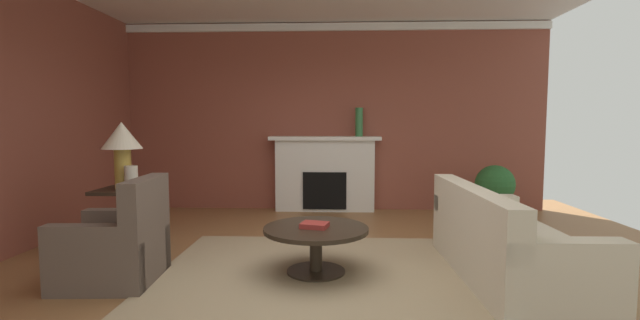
# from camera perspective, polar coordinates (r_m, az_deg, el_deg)

# --- Properties ---
(ground_plane) EXTENTS (8.52, 8.52, 0.00)m
(ground_plane) POSITION_cam_1_polar(r_m,az_deg,el_deg) (4.29, -0.73, -14.74)
(ground_plane) COLOR olive
(wall_fireplace) EXTENTS (7.16, 0.12, 3.06)m
(wall_fireplace) POSITION_cam_1_polar(r_m,az_deg,el_deg) (7.30, 0.70, 5.59)
(wall_fireplace) COLOR brown
(wall_fireplace) RESTS_ON ground_plane
(crown_moulding) EXTENTS (7.16, 0.08, 0.12)m
(crown_moulding) POSITION_cam_1_polar(r_m,az_deg,el_deg) (7.38, 0.69, 16.95)
(crown_moulding) COLOR white
(area_rug) EXTENTS (3.01, 2.55, 0.01)m
(area_rug) POSITION_cam_1_polar(r_m,az_deg,el_deg) (4.33, -0.53, -14.48)
(area_rug) COLOR tan
(area_rug) RESTS_ON ground_plane
(fireplace) EXTENTS (1.80, 0.35, 1.22)m
(fireplace) POSITION_cam_1_polar(r_m,az_deg,el_deg) (7.14, 0.63, -2.07)
(fireplace) COLOR white
(fireplace) RESTS_ON ground_plane
(sofa) EXTENTS (0.94, 2.12, 0.85)m
(sofa) POSITION_cam_1_polar(r_m,az_deg,el_deg) (4.45, 22.85, -10.37)
(sofa) COLOR beige
(sofa) RESTS_ON ground_plane
(armchair_near_window) EXTENTS (0.85, 0.85, 0.95)m
(armchair_near_window) POSITION_cam_1_polar(r_m,az_deg,el_deg) (4.43, -25.04, -10.40)
(armchair_near_window) COLOR brown
(armchair_near_window) RESTS_ON ground_plane
(coffee_table) EXTENTS (1.00, 1.00, 0.45)m
(coffee_table) POSITION_cam_1_polar(r_m,az_deg,el_deg) (4.23, -0.53, -10.26)
(coffee_table) COLOR #2D2319
(coffee_table) RESTS_ON ground_plane
(side_table) EXTENTS (0.56, 0.56, 0.70)m
(side_table) POSITION_cam_1_polar(r_m,az_deg,el_deg) (5.46, -24.13, -6.54)
(side_table) COLOR #2D2319
(side_table) RESTS_ON ground_plane
(table_lamp) EXTENTS (0.44, 0.44, 0.75)m
(table_lamp) POSITION_cam_1_polar(r_m,az_deg,el_deg) (5.36, -24.43, 2.14)
(table_lamp) COLOR #B28E38
(table_lamp) RESTS_ON side_table
(vase_on_side_table) EXTENTS (0.14, 0.14, 0.27)m
(vase_on_side_table) POSITION_cam_1_polar(r_m,az_deg,el_deg) (5.22, -23.41, -2.18)
(vase_on_side_table) COLOR beige
(vase_on_side_table) RESTS_ON side_table
(vase_mantel_right) EXTENTS (0.12, 0.12, 0.46)m
(vase_mantel_right) POSITION_cam_1_polar(r_m,az_deg,el_deg) (7.04, 5.12, 4.95)
(vase_mantel_right) COLOR #33703D
(vase_mantel_right) RESTS_ON fireplace
(book_red_cover) EXTENTS (0.29, 0.25, 0.05)m
(book_red_cover) POSITION_cam_1_polar(r_m,az_deg,el_deg) (4.18, -0.72, -8.50)
(book_red_cover) COLOR maroon
(book_red_cover) RESTS_ON coffee_table
(potted_plant) EXTENTS (0.56, 0.56, 0.83)m
(potted_plant) POSITION_cam_1_polar(r_m,az_deg,el_deg) (6.82, 21.84, -3.47)
(potted_plant) COLOR #BCB29E
(potted_plant) RESTS_ON ground_plane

